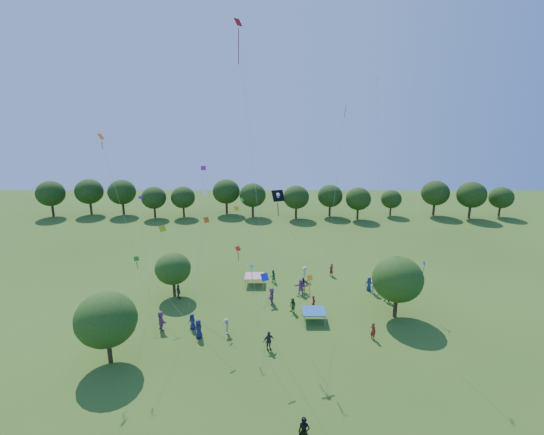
{
  "coord_description": "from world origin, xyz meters",
  "views": [
    {
      "loc": [
        0.14,
        -21.24,
        20.58
      ],
      "look_at": [
        0.0,
        14.0,
        11.0
      ],
      "focal_mm": 28.0,
      "sensor_mm": 36.0,
      "label": 1
    }
  ],
  "objects_px": {
    "near_tree_west": "(106,320)",
    "man_in_black": "(304,432)",
    "pirate_kite": "(280,199)",
    "near_tree_north": "(173,269)",
    "near_tree_east": "(398,279)",
    "tent_red_stripe": "(254,276)",
    "tent_blue": "(314,311)",
    "red_high_kite": "(244,84)"
  },
  "relations": [
    {
      "from": "near_tree_north",
      "to": "tent_red_stripe",
      "type": "relative_size",
      "value": 2.26
    },
    {
      "from": "red_high_kite",
      "to": "tent_blue",
      "type": "bearing_deg",
      "value": -12.16
    },
    {
      "from": "tent_red_stripe",
      "to": "man_in_black",
      "type": "relative_size",
      "value": 1.12
    },
    {
      "from": "near_tree_east",
      "to": "red_high_kite",
      "type": "height_order",
      "value": "red_high_kite"
    },
    {
      "from": "near_tree_north",
      "to": "near_tree_east",
      "type": "bearing_deg",
      "value": -11.4
    },
    {
      "from": "near_tree_north",
      "to": "man_in_black",
      "type": "bearing_deg",
      "value": -58.71
    },
    {
      "from": "tent_red_stripe",
      "to": "red_high_kite",
      "type": "xyz_separation_m",
      "value": [
        -0.33,
        -7.16,
        21.09
      ]
    },
    {
      "from": "near_tree_west",
      "to": "man_in_black",
      "type": "relative_size",
      "value": 3.08
    },
    {
      "from": "near_tree_north",
      "to": "red_high_kite",
      "type": "height_order",
      "value": "red_high_kite"
    },
    {
      "from": "pirate_kite",
      "to": "near_tree_north",
      "type": "bearing_deg",
      "value": 148.81
    },
    {
      "from": "pirate_kite",
      "to": "tent_red_stripe",
      "type": "bearing_deg",
      "value": 105.39
    },
    {
      "from": "near_tree_west",
      "to": "near_tree_east",
      "type": "height_order",
      "value": "near_tree_east"
    },
    {
      "from": "near_tree_east",
      "to": "tent_red_stripe",
      "type": "xyz_separation_m",
      "value": [
        -14.29,
        7.72,
        -2.98
      ]
    },
    {
      "from": "near_tree_east",
      "to": "man_in_black",
      "type": "bearing_deg",
      "value": -121.77
    },
    {
      "from": "near_tree_north",
      "to": "red_high_kite",
      "type": "bearing_deg",
      "value": -26.04
    },
    {
      "from": "near_tree_west",
      "to": "pirate_kite",
      "type": "bearing_deg",
      "value": 21.5
    },
    {
      "from": "near_tree_west",
      "to": "man_in_black",
      "type": "height_order",
      "value": "near_tree_west"
    },
    {
      "from": "near_tree_east",
      "to": "tent_blue",
      "type": "distance_m",
      "value": 8.71
    },
    {
      "from": "man_in_black",
      "to": "tent_blue",
      "type": "bearing_deg",
      "value": 89.81
    },
    {
      "from": "near_tree_east",
      "to": "tent_blue",
      "type": "relative_size",
      "value": 2.84
    },
    {
      "from": "near_tree_north",
      "to": "pirate_kite",
      "type": "xyz_separation_m",
      "value": [
        11.42,
        -6.91,
        9.28
      ]
    },
    {
      "from": "tent_blue",
      "to": "man_in_black",
      "type": "relative_size",
      "value": 1.12
    },
    {
      "from": "tent_red_stripe",
      "to": "red_high_kite",
      "type": "distance_m",
      "value": 22.27
    },
    {
      "from": "pirate_kite",
      "to": "tent_blue",
      "type": "bearing_deg",
      "value": 23.02
    },
    {
      "from": "near_tree_east",
      "to": "tent_red_stripe",
      "type": "height_order",
      "value": "near_tree_east"
    },
    {
      "from": "tent_blue",
      "to": "near_tree_west",
      "type": "bearing_deg",
      "value": -158.2
    },
    {
      "from": "near_tree_west",
      "to": "man_in_black",
      "type": "distance_m",
      "value": 17.77
    },
    {
      "from": "near_tree_east",
      "to": "near_tree_west",
      "type": "bearing_deg",
      "value": -163.04
    },
    {
      "from": "near_tree_west",
      "to": "tent_red_stripe",
      "type": "height_order",
      "value": "near_tree_west"
    },
    {
      "from": "near_tree_west",
      "to": "tent_blue",
      "type": "distance_m",
      "value": 18.81
    },
    {
      "from": "tent_blue",
      "to": "pirate_kite",
      "type": "bearing_deg",
      "value": -156.98
    },
    {
      "from": "tent_red_stripe",
      "to": "man_in_black",
      "type": "xyz_separation_m",
      "value": [
        4.12,
        -24.13,
        -0.05
      ]
    },
    {
      "from": "near_tree_west",
      "to": "man_in_black",
      "type": "bearing_deg",
      "value": -29.62
    },
    {
      "from": "tent_blue",
      "to": "man_in_black",
      "type": "xyz_separation_m",
      "value": [
        -2.03,
        -15.57,
        -0.05
      ]
    },
    {
      "from": "near_tree_north",
      "to": "near_tree_east",
      "type": "height_order",
      "value": "near_tree_east"
    },
    {
      "from": "near_tree_east",
      "to": "tent_red_stripe",
      "type": "relative_size",
      "value": 2.84
    },
    {
      "from": "near_tree_east",
      "to": "man_in_black",
      "type": "distance_m",
      "value": 19.54
    },
    {
      "from": "near_tree_west",
      "to": "pirate_kite",
      "type": "relative_size",
      "value": 0.51
    },
    {
      "from": "tent_blue",
      "to": "man_in_black",
      "type": "bearing_deg",
      "value": -97.42
    },
    {
      "from": "near_tree_east",
      "to": "red_high_kite",
      "type": "distance_m",
      "value": 23.27
    },
    {
      "from": "near_tree_west",
      "to": "near_tree_north",
      "type": "relative_size",
      "value": 1.22
    },
    {
      "from": "man_in_black",
      "to": "near_tree_east",
      "type": "bearing_deg",
      "value": 65.46
    }
  ]
}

